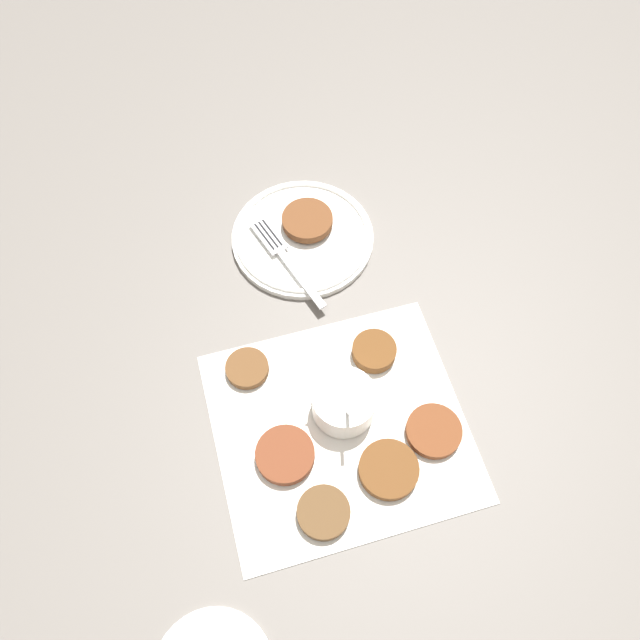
# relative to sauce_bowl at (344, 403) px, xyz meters

# --- Properties ---
(ground_plane) EXTENTS (4.00, 4.00, 0.00)m
(ground_plane) POSITION_rel_sauce_bowl_xyz_m (0.00, 0.02, -0.03)
(ground_plane) COLOR #605B56
(napkin) EXTENTS (0.37, 0.34, 0.00)m
(napkin) POSITION_rel_sauce_bowl_xyz_m (0.01, 0.03, -0.02)
(napkin) COLOR silver
(napkin) RESTS_ON ground_plane
(sauce_bowl) EXTENTS (0.09, 0.09, 0.09)m
(sauce_bowl) POSITION_rel_sauce_bowl_xyz_m (0.00, 0.00, 0.00)
(sauce_bowl) COLOR white
(sauce_bowl) RESTS_ON napkin
(fritter_0) EXTENTS (0.07, 0.07, 0.01)m
(fritter_0) POSITION_rel_sauce_bowl_xyz_m (0.05, 0.13, -0.01)
(fritter_0) COLOR brown
(fritter_0) RESTS_ON napkin
(fritter_1) EXTENTS (0.06, 0.06, 0.02)m
(fritter_1) POSITION_rel_sauce_bowl_xyz_m (-0.06, -0.07, -0.01)
(fritter_1) COLOR brown
(fritter_1) RESTS_ON napkin
(fritter_2) EXTENTS (0.07, 0.07, 0.01)m
(fritter_2) POSITION_rel_sauce_bowl_xyz_m (-0.11, 0.05, -0.02)
(fritter_2) COLOR brown
(fritter_2) RESTS_ON napkin
(fritter_3) EXTENTS (0.08, 0.08, 0.01)m
(fritter_3) POSITION_rel_sauce_bowl_xyz_m (-0.04, 0.09, -0.01)
(fritter_3) COLOR brown
(fritter_3) RESTS_ON napkin
(fritter_4) EXTENTS (0.06, 0.06, 0.01)m
(fritter_4) POSITION_rel_sauce_bowl_xyz_m (0.12, -0.08, -0.02)
(fritter_4) COLOR brown
(fritter_4) RESTS_ON napkin
(fritter_5) EXTENTS (0.08, 0.08, 0.02)m
(fritter_5) POSITION_rel_sauce_bowl_xyz_m (0.09, 0.05, -0.01)
(fritter_5) COLOR brown
(fritter_5) RESTS_ON napkin
(serving_plate) EXTENTS (0.22, 0.22, 0.02)m
(serving_plate) POSITION_rel_sauce_bowl_xyz_m (0.01, -0.29, -0.02)
(serving_plate) COLOR white
(serving_plate) RESTS_ON ground_plane
(fritter_on_plate) EXTENTS (0.08, 0.08, 0.01)m
(fritter_on_plate) POSITION_rel_sauce_bowl_xyz_m (-0.00, -0.31, -0.00)
(fritter_on_plate) COLOR brown
(fritter_on_plate) RESTS_ON serving_plate
(fork) EXTENTS (0.10, 0.18, 0.00)m
(fork) POSITION_rel_sauce_bowl_xyz_m (0.05, -0.26, -0.01)
(fork) COLOR silver
(fork) RESTS_ON serving_plate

